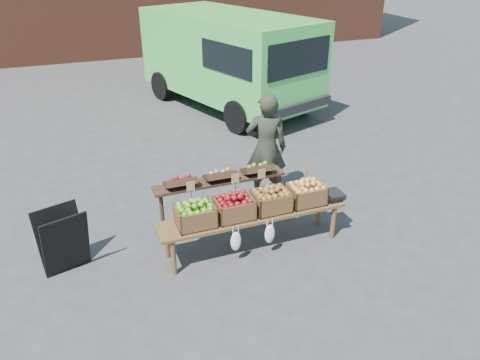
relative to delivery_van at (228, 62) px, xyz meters
name	(u,v)px	position (x,y,z in m)	size (l,w,h in m)	color
ground	(221,264)	(-2.42, -6.41, -1.18)	(80.00, 80.00, 0.00)	#3E3E40
delivery_van	(228,62)	(0.00, 0.00, 0.00)	(2.41, 5.25, 2.35)	#41C84C
vendor	(266,148)	(-1.09, -4.89, -0.26)	(0.67, 0.44, 1.84)	#282E21
chalkboard_sign	(63,241)	(-4.37, -5.77, -0.72)	(0.60, 0.33, 0.91)	black
back_table	(220,196)	(-2.09, -5.46, -0.66)	(2.10, 0.44, 1.04)	#362316
display_bench	(253,230)	(-1.86, -6.18, -0.89)	(2.70, 0.56, 0.57)	brown
crate_golden_apples	(195,216)	(-2.68, -6.18, -0.47)	(0.50, 0.40, 0.28)	#518D1F
crate_russet_pears	(234,208)	(-2.13, -6.18, -0.47)	(0.50, 0.40, 0.28)	#6A0401
crate_red_apples	(271,201)	(-1.58, -6.18, -0.47)	(0.50, 0.40, 0.28)	olive
crate_green_apples	(306,194)	(-1.03, -6.18, -0.47)	(0.50, 0.40, 0.28)	gold
weighing_scale	(331,195)	(-0.61, -6.18, -0.57)	(0.34, 0.30, 0.08)	black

